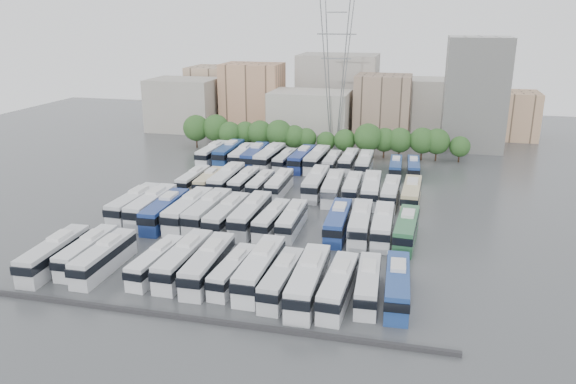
% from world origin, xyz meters
% --- Properties ---
extents(ground, '(220.00, 220.00, 0.00)m').
position_xyz_m(ground, '(0.00, 0.00, 0.00)').
color(ground, '#424447').
rests_on(ground, ground).
extents(parapet, '(56.00, 0.50, 0.50)m').
position_xyz_m(parapet, '(0.00, -33.00, 0.25)').
color(parapet, '#2D2D30').
rests_on(parapet, ground).
extents(tree_line, '(66.34, 7.90, 8.14)m').
position_xyz_m(tree_line, '(-2.12, 42.10, 4.37)').
color(tree_line, black).
rests_on(tree_line, ground).
extents(city_buildings, '(102.00, 35.00, 20.00)m').
position_xyz_m(city_buildings, '(-7.46, 71.86, 7.87)').
color(city_buildings, '#9E998E').
rests_on(city_buildings, ground).
extents(apartment_tower, '(14.00, 14.00, 26.00)m').
position_xyz_m(apartment_tower, '(34.00, 58.00, 13.00)').
color(apartment_tower, silver).
rests_on(apartment_tower, ground).
extents(electricity_pylon, '(9.00, 6.91, 33.83)m').
position_xyz_m(electricity_pylon, '(2.00, 50.00, 18.66)').
color(electricity_pylon, slate).
rests_on(electricity_pylon, ground).
extents(bus_r0_s0, '(3.36, 12.98, 4.04)m').
position_xyz_m(bus_r0_s0, '(-21.60, -25.08, 1.98)').
color(bus_r0_s0, silver).
rests_on(bus_r0_s0, ground).
extents(bus_r0_s1, '(2.91, 12.02, 3.75)m').
position_xyz_m(bus_r0_s1, '(-18.18, -23.10, 1.84)').
color(bus_r0_s1, silver).
rests_on(bus_r0_s1, ground).
extents(bus_r0_s2, '(2.79, 12.29, 3.85)m').
position_xyz_m(bus_r0_s2, '(-15.03, -24.28, 1.89)').
color(bus_r0_s2, silver).
rests_on(bus_r0_s2, ground).
extents(bus_r0_s4, '(2.95, 11.29, 3.51)m').
position_xyz_m(bus_r0_s4, '(-8.23, -23.60, 1.72)').
color(bus_r0_s4, silver).
rests_on(bus_r0_s4, ground).
extents(bus_r0_s5, '(2.93, 12.89, 4.04)m').
position_xyz_m(bus_r0_s5, '(-4.88, -22.77, 1.98)').
color(bus_r0_s5, silver).
rests_on(bus_r0_s5, ground).
extents(bus_r0_s6, '(3.15, 13.06, 4.08)m').
position_xyz_m(bus_r0_s6, '(-1.45, -23.26, 2.00)').
color(bus_r0_s6, silver).
rests_on(bus_r0_s6, ground).
extents(bus_r0_s7, '(2.91, 10.97, 3.41)m').
position_xyz_m(bus_r0_s7, '(1.86, -23.68, 1.67)').
color(bus_r0_s7, silver).
rests_on(bus_r0_s7, ground).
extents(bus_r0_s8, '(3.01, 13.41, 4.20)m').
position_xyz_m(bus_r0_s8, '(5.10, -23.10, 2.06)').
color(bus_r0_s8, white).
rests_on(bus_r0_s8, ground).
extents(bus_r0_s9, '(2.92, 11.94, 3.73)m').
position_xyz_m(bus_r0_s9, '(8.18, -24.63, 1.83)').
color(bus_r0_s9, silver).
rests_on(bus_r0_s9, ground).
extents(bus_r0_s10, '(3.19, 13.74, 4.30)m').
position_xyz_m(bus_r0_s10, '(11.40, -24.97, 2.11)').
color(bus_r0_s10, silver).
rests_on(bus_r0_s10, ground).
extents(bus_r0_s11, '(3.11, 12.46, 3.88)m').
position_xyz_m(bus_r0_s11, '(14.83, -24.98, 1.91)').
color(bus_r0_s11, silver).
rests_on(bus_r0_s11, ground).
extents(bus_r0_s12, '(3.06, 11.61, 3.61)m').
position_xyz_m(bus_r0_s12, '(18.01, -23.47, 1.77)').
color(bus_r0_s12, silver).
rests_on(bus_r0_s12, ground).
extents(bus_r0_s13, '(3.26, 12.49, 3.88)m').
position_xyz_m(bus_r0_s13, '(21.27, -23.26, 1.91)').
color(bus_r0_s13, navy).
rests_on(bus_r0_s13, ground).
extents(bus_r1_s0, '(3.16, 13.27, 4.14)m').
position_xyz_m(bus_r1_s0, '(-21.27, -5.02, 2.03)').
color(bus_r1_s0, silver).
rests_on(bus_r1_s0, ground).
extents(bus_r1_s1, '(3.08, 13.52, 4.23)m').
position_xyz_m(bus_r1_s1, '(-18.12, -5.22, 2.08)').
color(bus_r1_s1, silver).
rests_on(bus_r1_s1, ground).
extents(bus_r1_s2, '(3.20, 13.30, 4.15)m').
position_xyz_m(bus_r1_s2, '(-15.03, -6.80, 2.04)').
color(bus_r1_s2, navy).
rests_on(bus_r1_s2, ground).
extents(bus_r1_s3, '(3.06, 13.72, 4.30)m').
position_xyz_m(bus_r1_s3, '(-11.55, -5.89, 2.11)').
color(bus_r1_s3, silver).
rests_on(bus_r1_s3, ground).
extents(bus_r1_s4, '(3.21, 13.68, 4.28)m').
position_xyz_m(bus_r1_s4, '(-8.45, -5.64, 2.10)').
color(bus_r1_s4, silver).
rests_on(bus_r1_s4, ground).
extents(bus_r1_s5, '(3.22, 13.20, 4.12)m').
position_xyz_m(bus_r1_s5, '(-5.06, -6.38, 2.02)').
color(bus_r1_s5, silver).
rests_on(bus_r1_s5, ground).
extents(bus_r1_s6, '(3.04, 13.55, 4.25)m').
position_xyz_m(bus_r1_s6, '(-1.63, -5.44, 2.08)').
color(bus_r1_s6, silver).
rests_on(bus_r1_s6, ground).
extents(bus_r1_s7, '(3.09, 11.69, 3.63)m').
position_xyz_m(bus_r1_s7, '(1.81, -5.89, 1.78)').
color(bus_r1_s7, silver).
rests_on(bus_r1_s7, ground).
extents(bus_r1_s8, '(2.60, 11.51, 3.60)m').
position_xyz_m(bus_r1_s8, '(4.81, -5.40, 1.77)').
color(bus_r1_s8, silver).
rests_on(bus_r1_s8, ground).
extents(bus_r1_s10, '(3.09, 12.79, 3.99)m').
position_xyz_m(bus_r1_s10, '(11.65, -4.95, 1.96)').
color(bus_r1_s10, navy).
rests_on(bus_r1_s10, ground).
extents(bus_r1_s11, '(3.36, 13.04, 4.06)m').
position_xyz_m(bus_r1_s11, '(14.91, -4.80, 1.99)').
color(bus_r1_s11, silver).
rests_on(bus_r1_s11, ground).
extents(bus_r1_s12, '(3.03, 12.73, 3.98)m').
position_xyz_m(bus_r1_s12, '(18.14, -4.83, 1.95)').
color(bus_r1_s12, silver).
rests_on(bus_r1_s12, ground).
extents(bus_r1_s13, '(3.35, 12.75, 3.96)m').
position_xyz_m(bus_r1_s13, '(21.54, -5.52, 1.95)').
color(bus_r1_s13, '#2D6940').
rests_on(bus_r1_s13, ground).
extents(bus_r2_s1, '(2.56, 11.12, 3.48)m').
position_xyz_m(bus_r2_s1, '(-17.95, 11.00, 1.71)').
color(bus_r2_s1, silver).
rests_on(bus_r2_s1, ground).
extents(bus_r2_s2, '(2.80, 11.11, 3.46)m').
position_xyz_m(bus_r2_s2, '(-14.81, 10.91, 1.70)').
color(bus_r2_s2, '#CAB88A').
rests_on(bus_r2_s2, ground).
extents(bus_r2_s3, '(3.10, 13.51, 4.23)m').
position_xyz_m(bus_r2_s3, '(-11.49, 11.35, 2.08)').
color(bus_r2_s3, silver).
rests_on(bus_r2_s3, ground).
extents(bus_r2_s4, '(2.69, 11.56, 3.62)m').
position_xyz_m(bus_r2_s4, '(-8.30, 11.72, 1.78)').
color(bus_r2_s4, white).
rests_on(bus_r2_s4, ground).
extents(bus_r2_s5, '(2.52, 10.83, 3.39)m').
position_xyz_m(bus_r2_s5, '(-5.04, 11.35, 1.66)').
color(bus_r2_s5, silver).
rests_on(bus_r2_s5, ground).
extents(bus_r2_s6, '(2.60, 11.72, 3.67)m').
position_xyz_m(bus_r2_s6, '(-1.62, 11.77, 1.80)').
color(bus_r2_s6, white).
rests_on(bus_r2_s6, ground).
extents(bus_r2_s8, '(3.10, 13.43, 4.20)m').
position_xyz_m(bus_r2_s8, '(4.77, 13.22, 2.06)').
color(bus_r2_s8, silver).
rests_on(bus_r2_s8, ground).
extents(bus_r2_s9, '(3.48, 13.13, 4.08)m').
position_xyz_m(bus_r2_s9, '(8.17, 11.42, 2.00)').
color(bus_r2_s9, silver).
rests_on(bus_r2_s9, ground).
extents(bus_r2_s10, '(2.87, 11.78, 3.68)m').
position_xyz_m(bus_r2_s10, '(11.40, 12.76, 1.81)').
color(bus_r2_s10, white).
rests_on(bus_r2_s10, ground).
extents(bus_r2_s11, '(3.43, 13.35, 4.16)m').
position_xyz_m(bus_r2_s11, '(14.81, 11.91, 2.04)').
color(bus_r2_s11, white).
rests_on(bus_r2_s11, ground).
extents(bus_r2_s12, '(2.83, 12.19, 3.81)m').
position_xyz_m(bus_r2_s12, '(18.19, 11.36, 1.87)').
color(bus_r2_s12, silver).
rests_on(bus_r2_s12, ground).
extents(bus_r2_s13, '(3.20, 13.08, 4.08)m').
position_xyz_m(bus_r2_s13, '(21.66, 10.85, 2.00)').
color(bus_r2_s13, '#C5B787').
rests_on(bus_r2_s13, ground).
extents(bus_r3_s0, '(3.26, 12.79, 3.98)m').
position_xyz_m(bus_r3_s0, '(-21.58, 30.27, 1.95)').
color(bus_r3_s0, white).
rests_on(bus_r3_s0, ground).
extents(bus_r3_s1, '(2.99, 13.45, 4.22)m').
position_xyz_m(bus_r3_s1, '(-18.07, 31.08, 2.07)').
color(bus_r3_s1, navy).
rests_on(bus_r3_s1, ground).
extents(bus_r3_s2, '(2.76, 12.09, 3.79)m').
position_xyz_m(bus_r3_s2, '(-14.78, 30.36, 1.86)').
color(bus_r3_s2, silver).
rests_on(bus_r3_s2, ground).
extents(bus_r3_s3, '(3.35, 13.64, 4.25)m').
position_xyz_m(bus_r3_s3, '(-11.60, 29.42, 2.09)').
color(bus_r3_s3, navy).
rests_on(bus_r3_s3, ground).
extents(bus_r3_s4, '(3.62, 13.81, 4.29)m').
position_xyz_m(bus_r3_s4, '(-8.33, 29.33, 2.11)').
color(bus_r3_s4, silver).
rests_on(bus_r3_s4, ground).
extents(bus_r3_s5, '(2.95, 11.20, 3.48)m').
position_xyz_m(bus_r3_s5, '(-4.98, 29.23, 1.71)').
color(bus_r3_s5, silver).
rests_on(bus_r3_s5, ground).
extents(bus_r3_s6, '(3.48, 13.14, 4.09)m').
position_xyz_m(bus_r3_s6, '(-1.50, 30.08, 2.01)').
color(bus_r3_s6, navy).
rests_on(bus_r3_s6, ground).
extents(bus_r3_s7, '(3.45, 13.17, 4.10)m').
position_xyz_m(bus_r3_s7, '(1.65, 30.37, 2.01)').
color(bus_r3_s7, silver).
rests_on(bus_r3_s7, ground).
extents(bus_r3_s8, '(2.48, 11.02, 3.45)m').
position_xyz_m(bus_r3_s8, '(4.92, 29.81, 1.70)').
color(bus_r3_s8, silver).
rests_on(bus_r3_s8, ground).
extents(bus_r3_s9, '(2.86, 11.94, 3.73)m').
position_xyz_m(bus_r3_s9, '(8.22, 31.00, 1.83)').
color(bus_r3_s9, silver).
rests_on(bus_r3_s9, ground).
extents(bus_r3_s10, '(2.83, 12.43, 3.89)m').
position_xyz_m(bus_r3_s10, '(11.69, 29.45, 1.91)').
color(bus_r3_s10, silver).
rests_on(bus_r3_s10, ground).
extents(bus_r3_s12, '(2.67, 10.90, 3.40)m').
position_xyz_m(bus_r3_s12, '(17.97, 28.93, 1.67)').
color(bus_r3_s12, navy).
rests_on(bus_r3_s12, ground).
extents(bus_r3_s13, '(2.85, 10.94, 3.40)m').
position_xyz_m(bus_r3_s13, '(21.43, 29.46, 1.67)').
color(bus_r3_s13, navy).
rests_on(bus_r3_s13, ground).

